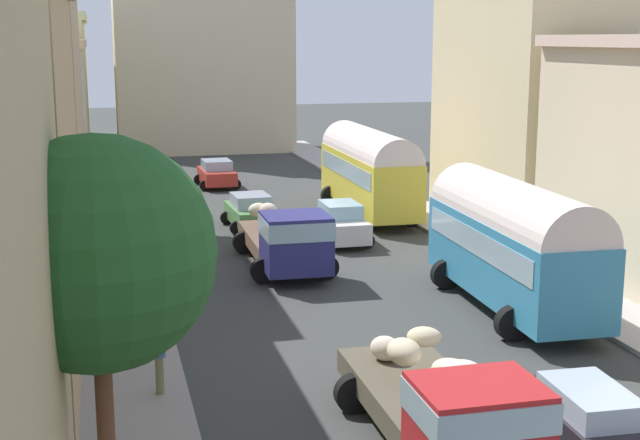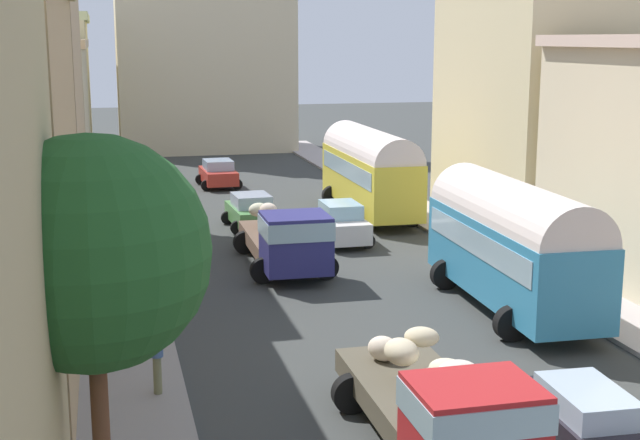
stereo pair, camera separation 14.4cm
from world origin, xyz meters
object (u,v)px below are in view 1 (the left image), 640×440
at_px(car_2, 589,421).
at_px(cargo_truck_0, 448,406).
at_px(pedestrian_1, 159,356).
at_px(parked_bus_1, 369,168).
at_px(car_0, 251,211).
at_px(car_3, 340,223).
at_px(pedestrian_0, 143,245).
at_px(car_1, 217,174).
at_px(cargo_truck_1, 288,239).
at_px(parked_bus_0, 513,240).

bearing_deg(car_2, cargo_truck_0, 171.17).
bearing_deg(pedestrian_1, parked_bus_1, 60.70).
bearing_deg(car_0, pedestrian_1, -105.96).
height_order(car_0, car_3, car_3).
height_order(parked_bus_1, car_2, parked_bus_1).
distance_m(car_2, pedestrian_0, 18.73).
bearing_deg(car_1, cargo_truck_1, -89.94).
distance_m(parked_bus_0, pedestrian_1, 12.12).
bearing_deg(cargo_truck_0, car_3, 81.05).
height_order(cargo_truck_0, cargo_truck_1, cargo_truck_1).
distance_m(car_0, car_3, 4.91).
bearing_deg(car_2, pedestrian_1, 148.69).
bearing_deg(parked_bus_1, pedestrian_0, -143.17).
height_order(cargo_truck_1, pedestrian_1, cargo_truck_1).
height_order(parked_bus_1, pedestrian_0, parked_bus_1).
relative_size(pedestrian_0, pedestrian_1, 1.00).
height_order(parked_bus_0, car_0, parked_bus_0).
bearing_deg(parked_bus_0, pedestrian_1, -158.04).
xyz_separation_m(car_3, pedestrian_1, (-8.44, -14.81, 0.22)).
height_order(parked_bus_0, cargo_truck_1, parked_bus_0).
bearing_deg(car_1, parked_bus_1, -59.16).
relative_size(cargo_truck_1, car_2, 1.76).
bearing_deg(car_0, pedestrian_0, -127.15).
bearing_deg(parked_bus_1, pedestrian_1, -119.30).
bearing_deg(pedestrian_1, cargo_truck_1, 63.38).
relative_size(car_0, car_3, 0.97).
xyz_separation_m(parked_bus_0, pedestrian_0, (-10.97, 7.34, -1.21)).
relative_size(parked_bus_0, car_1, 2.36).
xyz_separation_m(parked_bus_0, car_3, (-2.75, 10.29, -1.41)).
distance_m(car_0, car_1, 11.64).
height_order(car_1, pedestrian_0, pedestrian_0).
bearing_deg(pedestrian_1, car_0, 74.04).
distance_m(car_0, pedestrian_1, 19.34).
height_order(parked_bus_0, cargo_truck_0, parked_bus_0).
xyz_separation_m(car_1, pedestrian_1, (-5.32, -30.23, 0.28)).
bearing_deg(parked_bus_1, parked_bus_0, -90.48).
bearing_deg(cargo_truck_1, car_2, -79.33).
bearing_deg(cargo_truck_1, car_1, 90.06).
distance_m(cargo_truck_1, car_3, 5.21).
bearing_deg(cargo_truck_0, car_0, 90.17).
bearing_deg(pedestrian_1, parked_bus_0, 21.96).
height_order(car_2, car_3, car_3).
distance_m(parked_bus_0, cargo_truck_1, 8.54).
height_order(car_2, pedestrian_0, pedestrian_0).
distance_m(cargo_truck_0, pedestrian_0, 17.24).
distance_m(parked_bus_0, cargo_truck_0, 10.85).
xyz_separation_m(cargo_truck_1, car_3, (3.11, 4.16, -0.42)).
bearing_deg(car_2, car_1, 94.82).
xyz_separation_m(car_0, pedestrian_0, (-5.10, -6.73, 0.27)).
bearing_deg(cargo_truck_0, cargo_truck_1, 90.19).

